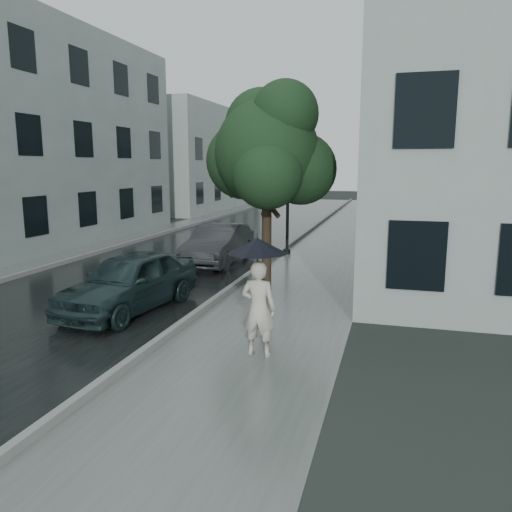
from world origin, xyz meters
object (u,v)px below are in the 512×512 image
(pedestrian, at_px, (259,309))
(car_far, at_px, (219,244))
(car_near, at_px, (130,281))
(street_tree, at_px, (268,151))
(lamp_post, at_px, (284,182))

(pedestrian, height_order, car_far, pedestrian)
(car_far, bearing_deg, car_near, -91.27)
(street_tree, relative_size, car_near, 1.35)
(pedestrian, distance_m, street_tree, 5.80)
(pedestrian, bearing_deg, lamp_post, -78.36)
(lamp_post, bearing_deg, street_tree, -84.51)
(pedestrian, distance_m, car_near, 4.29)
(pedestrian, relative_size, street_tree, 0.31)
(pedestrian, relative_size, lamp_post, 0.36)
(car_far, bearing_deg, street_tree, -51.53)
(pedestrian, bearing_deg, car_far, -63.92)
(pedestrian, xyz_separation_m, car_far, (-3.72, 8.12, -0.19))
(lamp_post, height_order, car_far, lamp_post)
(pedestrian, relative_size, car_far, 0.42)
(street_tree, relative_size, car_far, 1.33)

